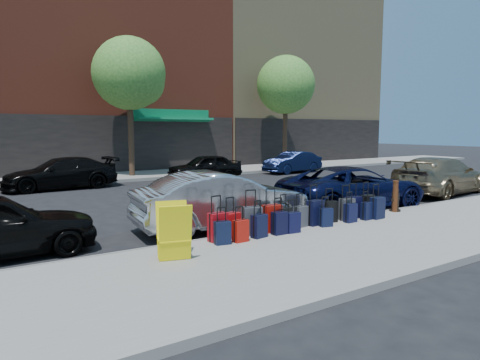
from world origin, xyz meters
TOP-DOWN VIEW (x-y plane):
  - ground at (0.00, 0.00)m, footprint 120.00×120.00m
  - sidewalk_near at (0.00, -6.50)m, footprint 60.00×4.00m
  - sidewalk_far at (0.00, 10.00)m, footprint 60.00×4.00m
  - curb_near at (0.00, -4.48)m, footprint 60.00×0.08m
  - curb_far at (0.00, 7.98)m, footprint 60.00×0.08m
  - building_center at (0.00, 17.99)m, footprint 17.00×12.85m
  - building_right at (16.00, 17.99)m, footprint 15.00×12.12m
  - tree_center at (0.64, 9.50)m, footprint 3.80×3.80m
  - tree_right at (11.14, 9.50)m, footprint 3.80×3.80m
  - suitcase_front_0 at (-2.46, -4.84)m, footprint 0.43×0.26m
  - suitcase_front_1 at (-2.07, -4.80)m, footprint 0.42×0.29m
  - suitcase_front_2 at (-1.53, -4.80)m, footprint 0.48×0.33m
  - suitcase_front_3 at (-0.95, -4.81)m, footprint 0.45×0.27m
  - suitcase_front_4 at (-0.51, -4.76)m, footprint 0.39×0.26m
  - suitcase_front_5 at (-0.01, -4.78)m, footprint 0.37×0.24m
  - suitcase_front_6 at (0.43, -4.83)m, footprint 0.45×0.28m
  - suitcase_front_7 at (1.01, -4.78)m, footprint 0.40×0.25m
  - suitcase_front_8 at (1.56, -4.85)m, footprint 0.43×0.28m
  - suitcase_front_9 at (1.94, -4.76)m, footprint 0.43×0.27m
  - suitcase_front_10 at (2.43, -4.80)m, footprint 0.43×0.26m
  - suitcase_back_0 at (-2.51, -5.12)m, footprint 0.37×0.25m
  - suitcase_back_1 at (-2.08, -5.16)m, footprint 0.34×0.21m
  - suitcase_back_2 at (-1.52, -5.08)m, footprint 0.39×0.27m
  - suitcase_back_3 at (-0.94, -5.10)m, footprint 0.37×0.21m
  - suitcase_back_4 at (-0.58, -5.14)m, footprint 0.35×0.22m
  - suitcase_back_6 at (0.55, -5.10)m, footprint 0.35×0.25m
  - suitcase_back_8 at (1.45, -5.08)m, footprint 0.34×0.21m
  - suitcase_back_9 at (2.08, -5.10)m, footprint 0.34×0.21m
  - suitcase_back_10 at (2.43, -5.16)m, footprint 0.42×0.26m
  - fire_hydrant at (3.76, -4.73)m, footprint 0.37×0.33m
  - bollard at (3.67, -4.79)m, footprint 0.17×0.17m
  - display_rack at (-3.82, -5.53)m, footprint 0.75×0.79m
  - car_near_1 at (-1.48, -3.34)m, footprint 4.71×1.99m
  - car_near_2 at (3.64, -3.17)m, footprint 5.28×2.90m
  - car_near_3 at (9.05, -2.85)m, footprint 5.40×2.72m
  - car_far_1 at (-3.53, 7.06)m, footprint 4.85×2.15m
  - car_far_2 at (3.51, 6.86)m, footprint 3.99×1.88m
  - car_far_3 at (9.61, 7.03)m, footprint 4.02×1.80m

SIDE VIEW (x-z plane):
  - ground at x=0.00m, z-range 0.00..0.00m
  - sidewalk_near at x=0.00m, z-range 0.00..0.15m
  - sidewalk_far at x=0.00m, z-range 0.00..0.15m
  - curb_near at x=0.00m, z-range 0.00..0.15m
  - curb_far at x=0.00m, z-range 0.00..0.15m
  - suitcase_back_6 at x=0.55m, z-range 0.01..0.77m
  - suitcase_back_9 at x=2.08m, z-range 0.00..0.78m
  - suitcase_back_1 at x=-2.08m, z-range 0.00..0.79m
  - suitcase_back_4 at x=-0.58m, z-range 0.00..0.80m
  - suitcase_back_0 at x=-2.51m, z-range 0.00..0.80m
  - suitcase_back_8 at x=1.45m, z-range 0.00..0.81m
  - suitcase_back_2 at x=-1.52m, z-range -0.01..0.85m
  - suitcase_front_5 at x=-0.01m, z-range -0.01..0.84m
  - suitcase_back_3 at x=-0.94m, z-range -0.01..0.85m
  - suitcase_front_4 at x=-0.51m, z-range -0.01..0.86m
  - suitcase_front_7 at x=1.01m, z-range -0.02..0.88m
  - suitcase_front_1 at x=-2.07m, z-range -0.03..0.91m
  - suitcase_back_10 at x=2.43m, z-range -0.03..0.93m
  - suitcase_front_8 at x=1.56m, z-range -0.03..0.93m
  - suitcase_front_9 at x=1.94m, z-range -0.03..0.94m
  - suitcase_front_10 at x=2.43m, z-range -0.03..0.95m
  - suitcase_front_0 at x=-2.46m, z-range -0.04..0.97m
  - suitcase_front_6 at x=0.43m, z-range -0.04..1.00m
  - suitcase_front_3 at x=-0.95m, z-range -0.05..1.01m
  - fire_hydrant at x=3.76m, z-range 0.12..0.85m
  - suitcase_front_2 at x=-1.53m, z-range -0.05..1.02m
  - bollard at x=3.67m, z-range 0.16..1.10m
  - car_far_3 at x=9.61m, z-range 0.00..1.28m
  - car_far_2 at x=3.51m, z-range 0.00..1.32m
  - display_rack at x=-3.82m, z-range 0.14..1.22m
  - car_far_1 at x=-3.53m, z-range 0.00..1.39m
  - car_near_2 at x=3.64m, z-range 0.00..1.40m
  - car_near_3 at x=9.05m, z-range 0.00..1.50m
  - car_near_1 at x=-1.48m, z-range 0.00..1.51m
  - tree_center at x=0.64m, z-range 1.78..9.05m
  - tree_right at x=11.14m, z-range 1.78..9.05m
  - building_right at x=16.00m, z-range -0.02..17.98m
  - building_center at x=0.00m, z-range -0.02..19.98m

